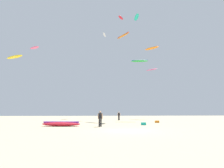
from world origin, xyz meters
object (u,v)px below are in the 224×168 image
cooler_box (157,122)px  kite_aloft_3 (121,18)px  kite_aloft_1 (152,48)px  kite_aloft_8 (34,48)px  person_foreground (100,117)px  kite_aloft_4 (152,70)px  kite_aloft_0 (104,35)px  kite_aloft_6 (123,36)px  kite_aloft_7 (136,17)px  person_midground (119,115)px  gear_bag (144,124)px  kite_grounded_near (61,124)px  kite_aloft_2 (14,57)px  kite_aloft_5 (140,61)px

cooler_box → kite_aloft_3: size_ratio=0.23×
kite_aloft_1 → kite_aloft_8: kite_aloft_1 is taller
person_foreground → kite_aloft_4: bearing=-4.7°
person_foreground → kite_aloft_0: bearing=18.1°
kite_aloft_6 → kite_aloft_7: 5.51m
person_midground → kite_aloft_7: kite_aloft_7 is taller
gear_bag → person_foreground: bearing=-161.2°
person_foreground → kite_aloft_7: (8.36, 16.67, 21.59)m
kite_grounded_near → kite_aloft_3: size_ratio=1.85×
kite_grounded_near → kite_aloft_2: (-11.13, 12.29, 11.23)m
kite_aloft_4 → kite_aloft_5: kite_aloft_4 is taller
cooler_box → gear_bag: (-3.19, -4.31, 0.00)m
kite_aloft_5 → kite_aloft_7: size_ratio=1.15×
kite_aloft_4 → cooler_box: bearing=-107.6°
kite_grounded_near → kite_aloft_3: (10.39, 24.79, 27.27)m
person_midground → kite_aloft_3: 28.80m
cooler_box → kite_aloft_7: size_ratio=0.18×
kite_aloft_5 → kite_aloft_1: bearing=60.6°
cooler_box → kite_aloft_5: 14.28m
kite_aloft_1 → kite_aloft_5: kite_aloft_1 is taller
kite_aloft_3 → kite_aloft_5: 19.53m
gear_bag → kite_aloft_8: 31.85m
kite_aloft_3 → kite_aloft_8: size_ratio=0.83×
gear_bag → kite_aloft_2: 26.14m
kite_aloft_8 → kite_aloft_6: bearing=-12.2°
person_midground → kite_aloft_6: kite_aloft_6 is taller
person_foreground → kite_aloft_0: kite_aloft_0 is taller
kite_aloft_6 → kite_aloft_8: kite_aloft_6 is taller
person_foreground → person_midground: 15.39m
kite_aloft_8 → person_midground: bearing=-17.8°
kite_aloft_3 → kite_aloft_8: bearing=-166.7°
kite_grounded_near → kite_aloft_1: (19.10, 25.28, 18.86)m
person_midground → kite_aloft_1: size_ratio=0.42×
cooler_box → kite_aloft_8: kite_aloft_8 is taller
kite_aloft_1 → kite_aloft_5: (-6.64, -11.79, -7.37)m
gear_bag → kite_aloft_7: bearing=78.0°
gear_bag → kite_aloft_7: size_ratio=0.18×
gear_bag → kite_aloft_4: kite_aloft_4 is taller
cooler_box → kite_aloft_3: (-2.24, 19.68, 27.36)m
person_foreground → kite_aloft_2: kite_aloft_2 is taller
kite_aloft_7 → kite_aloft_8: size_ratio=1.07×
person_foreground → kite_aloft_7: kite_aloft_7 is taller
kite_grounded_near → gear_bag: (9.44, 0.80, -0.09)m
person_midground → gear_bag: bearing=175.4°
gear_bag → kite_aloft_1: kite_aloft_1 is taller
person_foreground → kite_aloft_4: (18.27, 37.20, 14.80)m
kite_aloft_1 → kite_aloft_7: size_ratio=1.24×
kite_aloft_7 → kite_aloft_4: bearing=64.2°
person_midground → kite_aloft_4: 30.37m
kite_grounded_near → kite_aloft_2: size_ratio=1.05×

